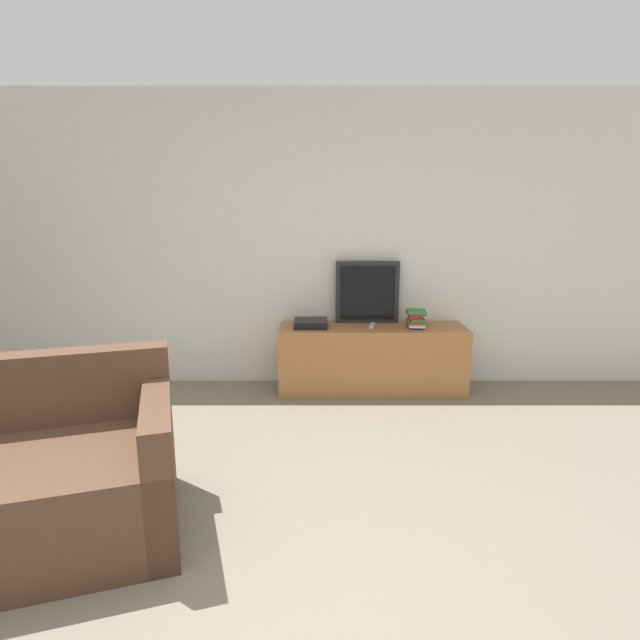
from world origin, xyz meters
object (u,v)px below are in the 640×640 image
(book_stack, at_px, (414,319))
(set_top_box, at_px, (309,323))
(television, at_px, (365,292))
(tv_stand, at_px, (370,359))
(remote_on_stand, at_px, (370,326))

(book_stack, bearing_deg, set_top_box, 177.48)
(television, height_order, set_top_box, television)
(tv_stand, relative_size, set_top_box, 5.65)
(tv_stand, bearing_deg, book_stack, -4.64)
(television, distance_m, set_top_box, 0.59)
(television, distance_m, remote_on_stand, 0.33)
(tv_stand, relative_size, television, 2.89)
(tv_stand, height_order, television, television)
(book_stack, distance_m, remote_on_stand, 0.38)
(remote_on_stand, bearing_deg, tv_stand, 48.47)
(remote_on_stand, bearing_deg, book_stack, -3.58)
(set_top_box, bearing_deg, tv_stand, -1.06)
(television, bearing_deg, tv_stand, -78.50)
(tv_stand, bearing_deg, television, 101.50)
(book_stack, bearing_deg, television, 152.65)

